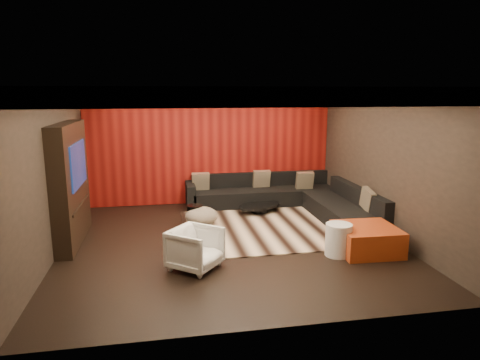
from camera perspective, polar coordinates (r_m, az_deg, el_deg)
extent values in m
cube|color=black|center=(8.03, -1.35, -8.37)|extent=(6.00, 6.00, 0.02)
cube|color=silver|center=(7.54, -1.46, 12.19)|extent=(6.00, 6.00, 0.02)
cube|color=black|center=(10.61, -3.95, 4.40)|extent=(6.00, 0.02, 2.80)
cube|color=black|center=(7.79, -23.84, 0.75)|extent=(0.02, 6.00, 2.80)
cube|color=black|center=(8.65, 18.72, 2.13)|extent=(0.02, 6.00, 2.80)
cube|color=#6B0C0A|center=(10.57, -3.92, 4.37)|extent=(5.98, 0.05, 2.78)
cube|color=silver|center=(10.22, -3.85, 11.38)|extent=(6.00, 0.60, 0.22)
cube|color=silver|center=(4.89, 3.56, 11.01)|extent=(6.00, 0.60, 0.22)
cube|color=silver|center=(7.60, -22.34, 10.42)|extent=(0.60, 4.80, 0.22)
cube|color=silver|center=(8.40, 17.42, 10.80)|extent=(0.60, 4.80, 0.22)
cube|color=#FFD899|center=(9.88, -3.61, 10.85)|extent=(4.80, 0.08, 0.04)
cube|color=#FFD899|center=(5.22, 2.64, 10.07)|extent=(4.80, 0.08, 0.04)
cube|color=#FFD899|center=(7.54, -19.73, 9.92)|extent=(0.08, 4.80, 0.04)
cube|color=#FFD899|center=(8.25, 15.25, 10.29)|extent=(0.08, 4.80, 0.04)
cube|color=black|center=(8.39, -21.69, -0.45)|extent=(0.30, 2.00, 2.20)
cube|color=black|center=(8.29, -20.78, 1.95)|extent=(0.04, 1.30, 0.80)
cube|color=black|center=(8.44, -20.42, -3.07)|extent=(0.04, 1.60, 0.04)
cube|color=beige|center=(8.93, 5.58, -6.18)|extent=(4.03, 3.04, 0.02)
cylinder|color=black|center=(9.87, 2.60, -3.78)|extent=(1.42, 1.42, 0.18)
cylinder|color=black|center=(9.06, -6.03, -4.56)|extent=(0.42, 0.42, 0.39)
ellipsoid|color=beige|center=(8.97, -5.16, -4.79)|extent=(0.71, 0.71, 0.37)
cylinder|color=silver|center=(7.52, 12.99, -7.77)|extent=(0.50, 0.50, 0.56)
cube|color=#A04D14|center=(7.84, 16.52, -7.56)|extent=(1.04, 1.04, 0.45)
imported|color=silver|center=(6.83, -5.98, -9.09)|extent=(1.00, 1.00, 0.66)
cube|color=black|center=(10.60, 3.16, -2.20)|extent=(3.50, 0.90, 0.40)
cube|color=black|center=(10.85, 2.75, 0.16)|extent=(3.50, 0.20, 0.35)
cube|color=black|center=(9.40, 13.43, -4.33)|extent=(0.90, 2.60, 0.40)
cube|color=black|center=(9.45, 15.48, -2.00)|extent=(0.20, 2.60, 0.35)
cube|color=black|center=(10.31, -6.61, -2.08)|extent=(0.20, 0.90, 0.60)
cube|color=tan|center=(8.96, 16.67, -2.52)|extent=(0.12, 0.50, 0.50)
cube|color=tan|center=(10.36, -5.28, -0.17)|extent=(0.42, 0.20, 0.44)
cube|color=tan|center=(10.64, 2.89, 0.17)|extent=(0.42, 0.20, 0.44)
cube|color=tan|center=(10.55, 8.62, -0.04)|extent=(0.42, 0.20, 0.44)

